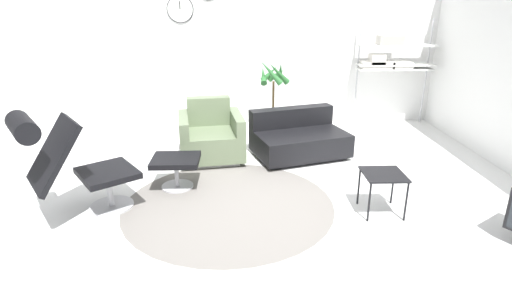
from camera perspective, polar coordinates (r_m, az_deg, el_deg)
name	(u,v)px	position (r m, az deg, el deg)	size (l,w,h in m)	color
ground_plane	(246,198)	(4.36, -1.42, -7.99)	(12.00, 12.00, 0.00)	white
wall_back	(243,41)	(6.87, -1.86, 14.27)	(12.00, 0.09, 2.80)	white
round_rug	(229,204)	(4.24, -3.91, -8.84)	(2.19, 2.19, 0.01)	slate
lounge_chair	(65,156)	(4.12, -25.59, -1.76)	(1.14, 1.03, 1.09)	#BCBCC1
ottoman	(176,165)	(4.58, -11.36, -3.19)	(0.53, 0.45, 0.36)	#BCBCC1
armchair_red	(211,138)	(5.38, -6.46, 0.64)	(0.93, 0.92, 0.78)	silver
couch_low	(298,139)	(5.50, 6.08, 0.38)	(1.39, 1.13, 0.62)	black
side_table	(383,178)	(4.12, 17.73, -4.91)	(0.40, 0.40, 0.42)	black
potted_plant	(273,100)	(6.33, 2.45, 6.07)	(0.52, 0.49, 1.21)	silver
shelf_unit	(389,58)	(7.05, 18.51, 11.28)	(1.24, 0.28, 1.76)	#BCBCC1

